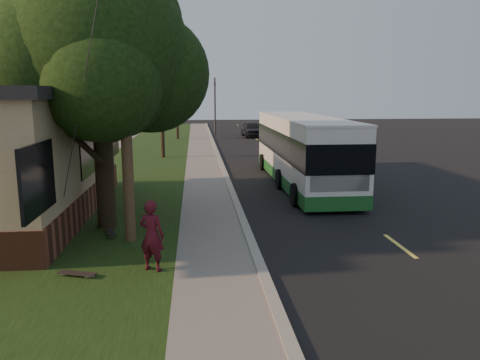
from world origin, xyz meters
name	(u,v)px	position (x,y,z in m)	size (l,w,h in m)	color
ground	(253,251)	(0.00, 0.00, 0.00)	(120.00, 120.00, 0.00)	black
road	(310,179)	(4.00, 10.00, 0.01)	(8.00, 80.00, 0.01)	black
curb	(227,179)	(0.00, 10.00, 0.06)	(0.25, 80.00, 0.12)	gray
sidewalk	(206,180)	(-1.00, 10.00, 0.04)	(2.00, 80.00, 0.08)	slate
grass_verge	(130,182)	(-4.50, 10.00, 0.04)	(5.00, 80.00, 0.07)	black
fire_hydrant	(153,238)	(-2.60, 0.00, 0.43)	(0.32, 0.32, 0.74)	yellow
utility_pole	(123,72)	(-3.31, 0.99, 4.63)	(2.86, 3.21, 9.07)	#473321
leafy_tree	(100,55)	(-4.17, 2.65, 5.17)	(6.30, 6.00, 7.80)	black
bare_tree_near	(162,124)	(-3.50, 18.00, 2.15)	(1.38, 1.21, 4.31)	black
bare_tree_far	(177,117)	(-3.00, 30.00, 2.00)	(1.38, 1.21, 4.03)	black
traffic_signal	(215,102)	(0.50, 34.00, 3.16)	(0.18, 0.22, 5.50)	#2D2D30
transit_bus	(302,149)	(3.30, 8.80, 1.62)	(2.59, 11.25, 3.05)	silver
skateboarder	(152,236)	(-2.50, -1.29, 0.90)	(0.60, 0.40, 1.66)	#450D19
skateboard_main	(111,233)	(-3.94, 1.59, 0.13)	(0.43, 0.89, 0.08)	black
skateboard_spare	(77,274)	(-4.15, -1.51, 0.13)	(0.91, 0.49, 0.08)	black
dumpster	(59,178)	(-7.04, 7.76, 0.66)	(1.41, 1.13, 1.23)	black
distant_car	(252,129)	(3.87, 31.91, 0.72)	(1.69, 4.21, 1.43)	black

